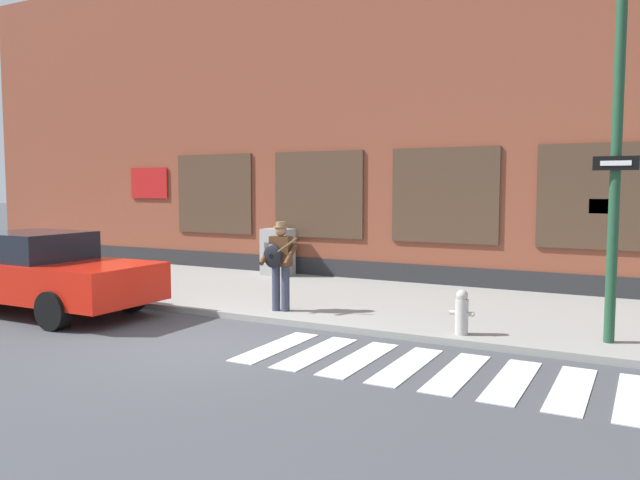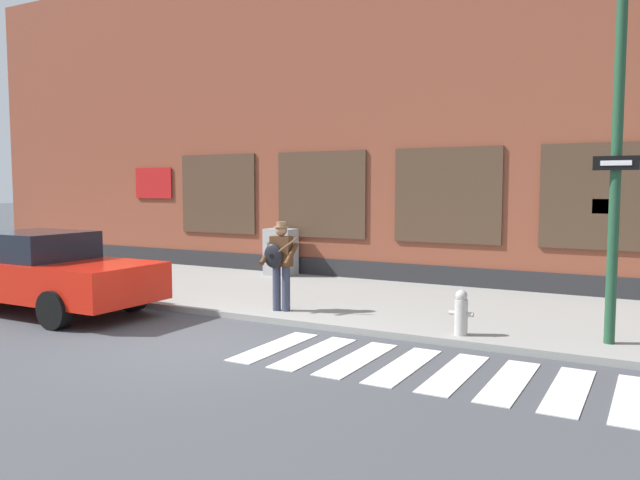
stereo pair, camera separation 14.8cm
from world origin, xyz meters
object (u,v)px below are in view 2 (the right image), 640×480
Objects in this scene: red_car at (44,272)px; traffic_light at (618,82)px; utility_box at (281,252)px; fire_hydrant at (461,313)px; busker at (280,260)px.

traffic_light reaches higher than red_car.
utility_box is at bearing 74.31° from red_car.
utility_box is 1.71× the size of fire_hydrant.
fire_hydrant is (7.58, 1.57, -0.32)m from red_car.
busker is at bearing 23.49° from red_car.
red_car is 2.82× the size of busker.
red_car is 6.59× the size of fire_hydrant.
utility_box is at bearing 122.42° from busker.
busker is at bearing 173.24° from traffic_light.
utility_box is 7.30m from fire_hydrant.
fire_hydrant is (5.96, -4.21, -0.25)m from utility_box.
fire_hydrant is at bearing -35.25° from utility_box.
busker is 2.34× the size of fire_hydrant.
red_car reaches higher than utility_box.
busker reaches higher than fire_hydrant.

